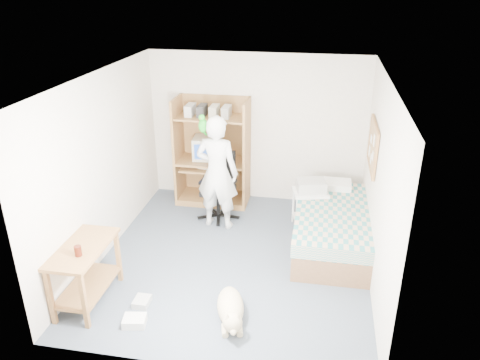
{
  "coord_description": "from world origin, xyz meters",
  "views": [
    {
      "loc": [
        1.05,
        -5.39,
        3.62
      ],
      "look_at": [
        0.02,
        0.32,
        1.05
      ],
      "focal_mm": 35.0,
      "sensor_mm": 36.0,
      "label": 1
    }
  ],
  "objects_px": {
    "bed": "(331,227)",
    "printer_cart": "(310,203)",
    "computer_hutch": "(213,156)",
    "office_chair": "(219,194)",
    "dog": "(231,309)",
    "person": "(217,173)",
    "side_desk": "(85,266)"
  },
  "relations": [
    {
      "from": "computer_hutch",
      "to": "person",
      "type": "xyz_separation_m",
      "value": [
        0.27,
        -0.85,
        0.07
      ]
    },
    {
      "from": "computer_hutch",
      "to": "office_chair",
      "type": "height_order",
      "value": "computer_hutch"
    },
    {
      "from": "bed",
      "to": "person",
      "type": "height_order",
      "value": "person"
    },
    {
      "from": "office_chair",
      "to": "person",
      "type": "xyz_separation_m",
      "value": [
        0.04,
        -0.31,
        0.51
      ]
    },
    {
      "from": "person",
      "to": "printer_cart",
      "type": "relative_size",
      "value": 2.9
    },
    {
      "from": "office_chair",
      "to": "printer_cart",
      "type": "relative_size",
      "value": 1.75
    },
    {
      "from": "dog",
      "to": "computer_hutch",
      "type": "bearing_deg",
      "value": 91.49
    },
    {
      "from": "bed",
      "to": "dog",
      "type": "height_order",
      "value": "bed"
    },
    {
      "from": "side_desk",
      "to": "office_chair",
      "type": "distance_m",
      "value": 2.63
    },
    {
      "from": "bed",
      "to": "dog",
      "type": "relative_size",
      "value": 2.18
    },
    {
      "from": "office_chair",
      "to": "dog",
      "type": "relative_size",
      "value": 1.15
    },
    {
      "from": "side_desk",
      "to": "dog",
      "type": "bearing_deg",
      "value": -1.35
    },
    {
      "from": "computer_hutch",
      "to": "dog",
      "type": "height_order",
      "value": "computer_hutch"
    },
    {
      "from": "printer_cart",
      "to": "bed",
      "type": "bearing_deg",
      "value": -66.79
    },
    {
      "from": "bed",
      "to": "office_chair",
      "type": "distance_m",
      "value": 1.87
    },
    {
      "from": "side_desk",
      "to": "person",
      "type": "height_order",
      "value": "person"
    },
    {
      "from": "printer_cart",
      "to": "dog",
      "type": "bearing_deg",
      "value": -121.18
    },
    {
      "from": "computer_hutch",
      "to": "bed",
      "type": "relative_size",
      "value": 0.89
    },
    {
      "from": "person",
      "to": "printer_cart",
      "type": "distance_m",
      "value": 1.49
    },
    {
      "from": "bed",
      "to": "person",
      "type": "distance_m",
      "value": 1.85
    },
    {
      "from": "printer_cart",
      "to": "person",
      "type": "bearing_deg",
      "value": 174.85
    },
    {
      "from": "office_chair",
      "to": "person",
      "type": "distance_m",
      "value": 0.59
    },
    {
      "from": "bed",
      "to": "office_chair",
      "type": "xyz_separation_m",
      "value": [
        -1.78,
        0.58,
        0.09
      ]
    },
    {
      "from": "computer_hutch",
      "to": "dog",
      "type": "xyz_separation_m",
      "value": [
        0.89,
        -2.98,
        -0.67
      ]
    },
    {
      "from": "bed",
      "to": "printer_cart",
      "type": "relative_size",
      "value": 3.3
    },
    {
      "from": "office_chair",
      "to": "person",
      "type": "bearing_deg",
      "value": -75.1
    },
    {
      "from": "bed",
      "to": "person",
      "type": "relative_size",
      "value": 1.14
    },
    {
      "from": "computer_hutch",
      "to": "person",
      "type": "distance_m",
      "value": 0.89
    },
    {
      "from": "dog",
      "to": "person",
      "type": "bearing_deg",
      "value": 91.19
    },
    {
      "from": "bed",
      "to": "side_desk",
      "type": "distance_m",
      "value": 3.39
    },
    {
      "from": "office_chair",
      "to": "dog",
      "type": "distance_m",
      "value": 2.54
    },
    {
      "from": "person",
      "to": "printer_cart",
      "type": "xyz_separation_m",
      "value": [
        1.4,
        0.19,
        -0.48
      ]
    }
  ]
}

